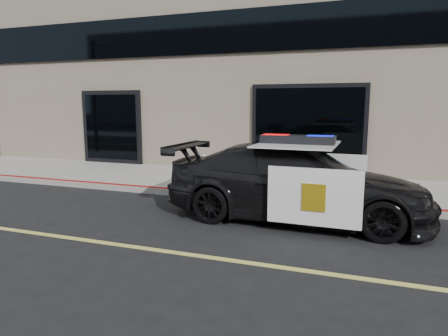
% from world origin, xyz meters
% --- Properties ---
extents(ground, '(120.00, 120.00, 0.00)m').
position_xyz_m(ground, '(0.00, 0.00, 0.00)').
color(ground, black).
rests_on(ground, ground).
extents(sidewalk_n, '(60.00, 3.50, 0.15)m').
position_xyz_m(sidewalk_n, '(0.00, 5.25, 0.07)').
color(sidewalk_n, gray).
rests_on(sidewalk_n, ground).
extents(police_car, '(2.44, 5.21, 1.68)m').
position_xyz_m(police_car, '(-0.56, 2.50, 0.76)').
color(police_car, black).
rests_on(police_car, ground).
extents(fire_hydrant, '(0.35, 0.49, 0.78)m').
position_xyz_m(fire_hydrant, '(-3.40, 4.53, 0.52)').
color(fire_hydrant, silver).
rests_on(fire_hydrant, sidewalk_n).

